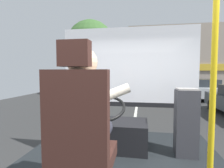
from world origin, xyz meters
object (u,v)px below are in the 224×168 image
driver_seat (81,142)px  parked_car_silver (202,89)px  handrail_pole (213,94)px  parked_car_blue (188,85)px  parked_car_red (177,81)px  fare_box (186,122)px  bus_driver (85,112)px  steering_console (109,133)px

driver_seat → parked_car_silver: (4.59, 11.75, -0.59)m
handrail_pole → parked_car_blue: size_ratio=0.43×
handrail_pole → parked_car_red: handrail_pole is taller
fare_box → parked_car_blue: bearing=76.1°
driver_seat → handrail_pole: (0.99, 0.14, 0.38)m
bus_driver → parked_car_red: (5.00, 22.33, -0.85)m
parked_car_red → fare_box: bearing=-100.5°
handrail_pole → driver_seat: bearing=-171.8°
steering_console → fare_box: 1.07m
driver_seat → handrail_pole: handrail_pole is taller
parked_car_red → handrail_pole: bearing=-100.2°
steering_console → parked_car_red: steering_console is taller
bus_driver → parked_car_blue: bus_driver is taller
driver_seat → handrail_pole: bearing=8.2°
bus_driver → steering_console: 1.24m
driver_seat → handrail_pole: size_ratio=0.70×
parked_car_silver → parked_car_red: 10.70m
steering_console → handrail_pole: handrail_pole is taller
driver_seat → parked_car_silver: bearing=68.7°
bus_driver → parked_car_silver: bearing=68.5°
parked_car_silver → parked_car_blue: size_ratio=0.92×
steering_console → parked_car_red: (5.00, 21.23, -0.29)m
fare_box → parked_car_blue: fare_box is taller
steering_console → parked_car_red: bearing=76.7°
driver_seat → parked_car_blue: driver_seat is taller
driver_seat → steering_console: size_ratio=1.21×
parked_car_silver → steering_console: bearing=-113.5°
fare_box → parked_car_silver: (3.54, 10.60, -0.47)m
fare_box → parked_car_blue: size_ratio=0.20×
parked_car_silver → parked_car_red: parked_car_silver is taller
parked_car_blue → parked_car_red: 5.97m
driver_seat → fare_box: size_ratio=1.47×
steering_console → parked_car_blue: size_ratio=0.25×
bus_driver → handrail_pole: 1.00m
fare_box → parked_car_red: fare_box is taller
handrail_pole → parked_car_blue: bearing=76.7°
driver_seat → bus_driver: 0.24m
fare_box → steering_console: bearing=176.5°
steering_console → parked_car_silver: size_ratio=0.27×
bus_driver → steering_console: size_ratio=0.76×
bus_driver → parked_car_blue: bearing=73.5°
driver_seat → fare_box: bearing=47.7°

